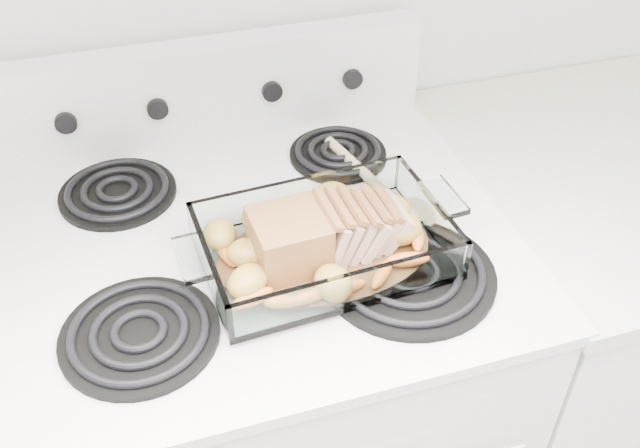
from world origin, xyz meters
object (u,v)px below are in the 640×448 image
object	(u,v)px
electric_range	(267,409)
counter_right	(565,337)
baking_dish	(324,248)
pork_roast	(315,235)

from	to	relation	value
electric_range	counter_right	bearing A→B (deg)	-0.10
baking_dish	pork_roast	world-z (taller)	pork_roast
counter_right	pork_roast	bearing A→B (deg)	-171.00
counter_right	pork_roast	size ratio (longest dim) A/B	4.09
pork_roast	electric_range	bearing A→B (deg)	123.76
counter_right	baking_dish	xyz separation A→B (m)	(-0.58, -0.09, 0.50)
counter_right	pork_roast	xyz separation A→B (m)	(-0.59, -0.09, 0.52)
baking_dish	pork_roast	distance (m)	0.03
counter_right	pork_roast	world-z (taller)	pork_roast
baking_dish	pork_roast	size ratio (longest dim) A/B	1.52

